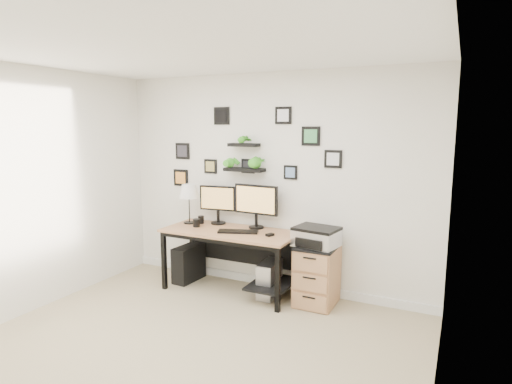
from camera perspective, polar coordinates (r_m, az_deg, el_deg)
The scene contains 14 objects.
room at distance 5.46m, azimuth 1.73°, elevation -11.85°, with size 4.00×4.00×4.00m.
desk at distance 5.14m, azimuth -2.97°, elevation -6.42°, with size 1.60×0.70×0.75m.
monitor_left at distance 5.38m, azimuth -5.12°, elevation -1.30°, with size 0.47×0.21×0.49m.
monitor_right at distance 5.13m, azimuth -0.00°, elevation -1.43°, with size 0.57×0.19×0.53m.
keyboard at distance 4.99m, azimuth -2.40°, elevation -5.29°, with size 0.46×0.15×0.02m, color black.
mouse at distance 4.84m, azimuth 1.86°, elevation -5.72°, with size 0.06×0.09×0.03m, color black.
table_lamp at distance 5.44m, azimuth -8.94°, elevation -0.03°, with size 0.24×0.24×0.50m.
mug at distance 5.30m, azimuth -7.94°, elevation -4.10°, with size 0.09×0.09×0.10m, color black.
pen_cup at distance 5.47m, azimuth -7.35°, elevation -3.68°, with size 0.08×0.08×0.10m, color black.
pc_tower_black at distance 5.64m, azimuth -8.96°, elevation -9.35°, with size 0.20×0.46×0.46m, color black.
pc_tower_grey at distance 5.10m, azimuth 1.80°, elevation -11.52°, with size 0.21×0.43×0.41m.
file_cabinet at distance 4.90m, azimuth 8.12°, elevation -10.87°, with size 0.43×0.53×0.67m.
printer at distance 4.76m, azimuth 8.05°, elevation -5.91°, with size 0.51×0.43×0.21m.
wall_decor at distance 5.19m, azimuth -1.46°, elevation 5.22°, with size 2.29×0.18×1.03m.
Camera 1 is at (2.09, -2.67, 1.99)m, focal length 30.00 mm.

